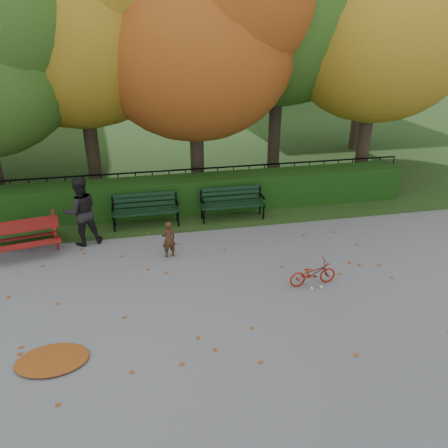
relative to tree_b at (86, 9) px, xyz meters
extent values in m
plane|color=gray|center=(2.44, -6.75, -5.40)|extent=(90.00, 90.00, 0.00)
plane|color=#1E3314|center=(2.44, 7.25, -5.40)|extent=(90.00, 90.00, 0.00)
cube|color=tan|center=(10.44, 21.25, 0.60)|extent=(9.00, 6.00, 12.00)
cube|color=black|center=(2.44, -2.25, -4.90)|extent=(13.00, 0.90, 1.00)
cube|color=black|center=(2.44, -1.45, -5.32)|extent=(14.00, 0.04, 0.04)
cube|color=black|center=(2.44, -1.45, -4.40)|extent=(14.00, 0.04, 0.04)
cylinder|color=black|center=(-0.56, -1.45, -4.90)|extent=(0.03, 0.03, 1.00)
cylinder|color=black|center=(2.44, -1.45, -4.90)|extent=(0.03, 0.03, 1.00)
cylinder|color=black|center=(5.44, -1.45, -4.90)|extent=(0.03, 0.03, 1.00)
cylinder|color=black|center=(8.94, -1.45, -4.90)|extent=(0.03, 0.03, 1.00)
cylinder|color=black|center=(-0.36, 0.25, -3.83)|extent=(0.44, 0.44, 3.15)
ellipsoid|color=#8C6310|center=(-0.36, 0.25, -0.45)|extent=(6.40, 6.40, 5.76)
cylinder|color=black|center=(2.94, -0.55, -4.00)|extent=(0.44, 0.44, 2.80)
ellipsoid|color=#983C14|center=(2.94, -0.55, -1.00)|extent=(6.00, 6.00, 5.40)
cylinder|color=black|center=(5.94, 0.75, -3.65)|extent=(0.44, 0.44, 3.50)
ellipsoid|color=#264919|center=(5.94, 0.75, 0.10)|extent=(6.80, 6.80, 6.12)
cylinder|color=black|center=(8.64, -0.75, -3.92)|extent=(0.44, 0.44, 2.97)
ellipsoid|color=#8C6310|center=(8.64, -0.75, -0.73)|extent=(5.80, 5.80, 5.22)
cylinder|color=black|center=(10.44, 3.25, -3.83)|extent=(0.44, 0.44, 3.15)
ellipsoid|color=#264919|center=(10.44, 3.25, -0.45)|extent=(6.00, 6.00, 5.40)
cube|color=black|center=(1.14, -3.33, -4.96)|extent=(1.80, 0.12, 0.04)
cube|color=black|center=(1.14, -3.15, -4.96)|extent=(1.80, 0.12, 0.04)
cube|color=black|center=(1.14, -2.97, -4.96)|extent=(1.80, 0.12, 0.04)
cube|color=black|center=(1.14, -2.88, -4.85)|extent=(1.80, 0.05, 0.10)
cube|color=black|center=(1.14, -2.88, -4.70)|extent=(1.80, 0.05, 0.10)
cube|color=black|center=(1.14, -2.88, -4.57)|extent=(1.80, 0.05, 0.10)
cube|color=black|center=(0.29, -3.15, -4.98)|extent=(0.05, 0.55, 0.06)
cube|color=black|center=(0.29, -2.88, -4.76)|extent=(0.05, 0.05, 0.41)
cylinder|color=black|center=(0.29, -3.33, -5.18)|extent=(0.05, 0.05, 0.44)
cylinder|color=black|center=(0.29, -2.97, -5.18)|extent=(0.05, 0.05, 0.44)
cube|color=black|center=(0.29, -3.13, -4.78)|extent=(0.05, 0.45, 0.04)
cube|color=black|center=(1.99, -3.15, -4.98)|extent=(0.05, 0.55, 0.06)
cube|color=black|center=(1.99, -2.88, -4.76)|extent=(0.05, 0.05, 0.41)
cylinder|color=black|center=(1.99, -3.33, -5.18)|extent=(0.05, 0.05, 0.44)
cylinder|color=black|center=(1.99, -2.97, -5.18)|extent=(0.05, 0.05, 0.44)
cube|color=black|center=(1.99, -3.13, -4.78)|extent=(0.05, 0.45, 0.04)
cube|color=black|center=(3.54, -3.33, -4.96)|extent=(1.80, 0.12, 0.04)
cube|color=black|center=(3.54, -3.15, -4.96)|extent=(1.80, 0.12, 0.04)
cube|color=black|center=(3.54, -2.97, -4.96)|extent=(1.80, 0.12, 0.04)
cube|color=black|center=(3.54, -2.88, -4.85)|extent=(1.80, 0.05, 0.10)
cube|color=black|center=(3.54, -2.88, -4.70)|extent=(1.80, 0.05, 0.10)
cube|color=black|center=(3.54, -2.88, -4.57)|extent=(1.80, 0.05, 0.10)
cube|color=black|center=(2.69, -3.15, -4.98)|extent=(0.05, 0.55, 0.06)
cube|color=black|center=(2.69, -2.88, -4.76)|extent=(0.05, 0.05, 0.41)
cylinder|color=black|center=(2.69, -3.33, -5.18)|extent=(0.05, 0.05, 0.44)
cylinder|color=black|center=(2.69, -2.97, -5.18)|extent=(0.05, 0.05, 0.44)
cube|color=black|center=(2.69, -3.13, -4.78)|extent=(0.05, 0.45, 0.04)
cube|color=black|center=(4.39, -3.15, -4.98)|extent=(0.05, 0.55, 0.06)
cube|color=black|center=(4.39, -2.88, -4.76)|extent=(0.05, 0.05, 0.41)
cylinder|color=black|center=(4.39, -3.33, -5.18)|extent=(0.05, 0.05, 0.44)
cylinder|color=black|center=(4.39, -2.97, -5.18)|extent=(0.05, 0.05, 0.44)
cube|color=black|center=(4.39, -3.13, -4.78)|extent=(0.05, 0.45, 0.04)
cube|color=maroon|center=(-1.78, -3.97, -4.73)|extent=(1.72, 0.96, 0.05)
cube|color=maroon|center=(-1.68, -4.50, -5.01)|extent=(1.64, 0.51, 0.05)
cube|color=maroon|center=(-1.88, -3.43, -5.01)|extent=(1.64, 0.51, 0.05)
cube|color=maroon|center=(-1.01, -4.24, -5.04)|extent=(0.14, 0.47, 0.79)
cube|color=maroon|center=(-1.16, -3.44, -5.04)|extent=(0.14, 0.47, 0.79)
cube|color=maroon|center=(-1.08, -3.84, -4.81)|extent=(0.27, 1.21, 0.05)
cube|color=maroon|center=(-1.78, -3.97, -5.04)|extent=(1.43, 0.31, 0.05)
ellipsoid|color=maroon|center=(-0.61, -8.13, -5.36)|extent=(1.35, 1.08, 0.08)
imported|color=#3F2514|center=(1.60, -4.95, -4.95)|extent=(0.37, 0.29, 0.90)
imported|color=black|center=(-0.41, -3.85, -4.53)|extent=(1.00, 0.87, 1.74)
imported|color=maroon|center=(4.46, -6.78, -5.13)|extent=(1.05, 0.42, 0.54)
camera|label=1|loc=(1.04, -14.13, -0.33)|focal=35.00mm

